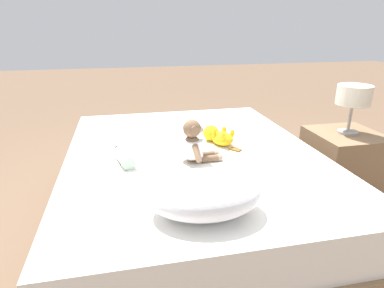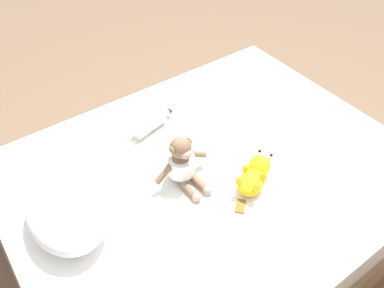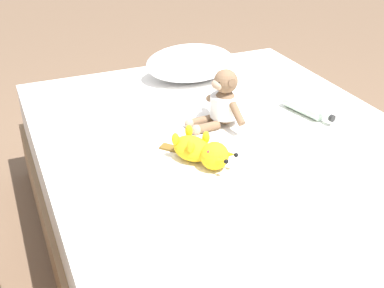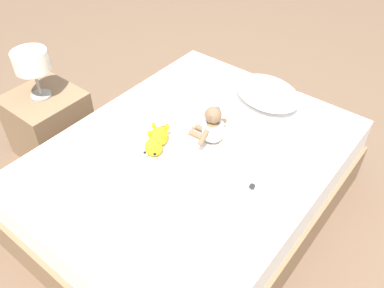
{
  "view_description": "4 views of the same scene",
  "coord_description": "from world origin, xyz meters",
  "views": [
    {
      "loc": [
        0.38,
        1.72,
        1.22
      ],
      "look_at": [
        0.04,
        0.14,
        0.62
      ],
      "focal_mm": 30.56,
      "sensor_mm": 36.0,
      "label": 1
    },
    {
      "loc": [
        -0.95,
        0.79,
        1.86
      ],
      "look_at": [
        0.1,
        0.04,
        0.61
      ],
      "focal_mm": 36.71,
      "sensor_mm": 36.0,
      "label": 2
    },
    {
      "loc": [
        -0.8,
        -1.47,
        1.44
      ],
      "look_at": [
        -0.2,
        -0.06,
        0.58
      ],
      "focal_mm": 46.2,
      "sensor_mm": 36.0,
      "label": 3
    },
    {
      "loc": [
        1.04,
        -1.3,
        2.06
      ],
      "look_at": [
        0.0,
        0.0,
        0.57
      ],
      "focal_mm": 37.54,
      "sensor_mm": 36.0,
      "label": 4
    }
  ],
  "objects": [
    {
      "name": "plush_yellow_creature",
      "position": [
        -0.18,
        -0.1,
        0.57
      ],
      "size": [
        0.2,
        0.31,
        0.1
      ],
      "color": "yellow",
      "rests_on": "bed"
    },
    {
      "name": "plush_monkey",
      "position": [
        0.03,
        0.14,
        0.62
      ],
      "size": [
        0.23,
        0.29,
        0.24
      ],
      "color": "brown",
      "rests_on": "bed"
    },
    {
      "name": "bedside_lamp",
      "position": [
        -1.16,
        -0.19,
        0.75
      ],
      "size": [
        0.23,
        0.23,
        0.34
      ],
      "color": "gray",
      "rests_on": "nightstand"
    },
    {
      "name": "glass_bottle",
      "position": [
        0.39,
        0.09,
        0.55
      ],
      "size": [
        0.11,
        0.26,
        0.07
      ],
      "color": "#B2D1B7",
      "rests_on": "bed"
    },
    {
      "name": "nightstand",
      "position": [
        -1.16,
        -0.19,
        0.24
      ],
      "size": [
        0.46,
        0.46,
        0.49
      ],
      "color": "#846647",
      "rests_on": "ground_plane"
    },
    {
      "name": "bed",
      "position": [
        0.0,
        0.0,
        0.26
      ],
      "size": [
        1.47,
        1.87,
        0.52
      ],
      "color": "#846647",
      "rests_on": "ground_plane"
    },
    {
      "name": "pillow",
      "position": [
        0.1,
        0.65,
        0.6
      ],
      "size": [
        0.47,
        0.34,
        0.17
      ],
      "color": "white",
      "rests_on": "bed"
    },
    {
      "name": "ground_plane",
      "position": [
        0.0,
        0.0,
        0.0
      ],
      "size": [
        16.0,
        16.0,
        0.0
      ],
      "primitive_type": "plane",
      "color": "brown"
    }
  ]
}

